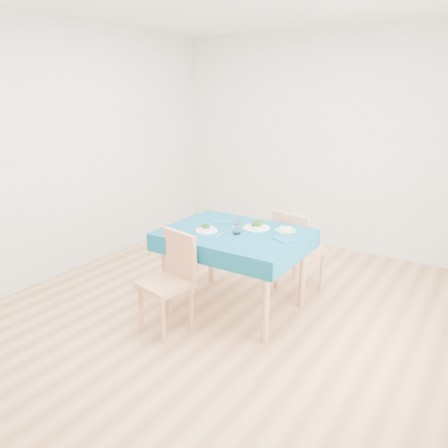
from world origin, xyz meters
The scene contains 16 objects.
room_shell centered at (0.00, 0.00, 1.35)m, with size 4.02×4.52×2.73m.
table centered at (0.05, 0.11, 0.38)m, with size 1.26×0.96×0.76m, color navy.
chair_near centered at (-0.23, -0.56, 0.48)m, with size 0.38×0.42×0.96m, color tan.
chair_far centered at (0.40, 0.81, 0.52)m, with size 0.41×0.45×1.03m, color tan.
bowl_near centered at (-0.17, -0.03, 0.79)m, with size 0.20×0.20×0.06m, color white, non-canonical shape.
bowl_far centered at (0.17, 0.29, 0.79)m, with size 0.24×0.24×0.07m, color white, non-canonical shape.
fork_near centered at (-0.31, 0.01, 0.76)m, with size 0.02×0.18×0.00m, color silver.
knife_near centered at (-0.01, -0.05, 0.76)m, with size 0.01×0.19×0.00m, color silver.
fork_far centered at (0.09, 0.21, 0.76)m, with size 0.02×0.18×0.00m, color silver.
knife_far centered at (0.51, 0.19, 0.76)m, with size 0.01×0.19×0.00m, color silver.
napkin_near centered at (-0.20, 0.30, 0.76)m, with size 0.19×0.13×0.01m, color #0D5272.
napkin_far centered at (0.52, 0.14, 0.76)m, with size 0.18×0.13×0.01m, color #0D5272.
tumbler_center centered at (0.07, 0.13, 0.80)m, with size 0.07×0.07×0.09m, color white.
tumbler_side centered at (0.09, 0.06, 0.80)m, with size 0.07×0.07×0.09m, color white.
side_plate centered at (0.42, 0.38, 0.76)m, with size 0.19×0.19×0.01m, color #ADDD6C.
bread_slice centered at (0.42, 0.38, 0.78)m, with size 0.11×0.11×0.02m, color beige.
Camera 1 is at (2.02, -3.09, 1.99)m, focal length 35.00 mm.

